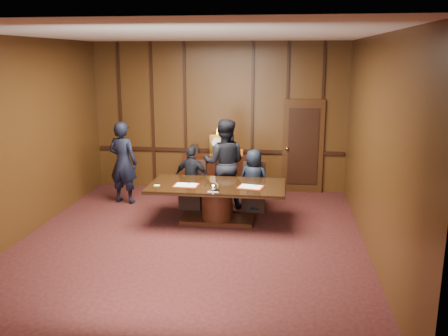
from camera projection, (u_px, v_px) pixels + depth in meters
name	position (u px, v px, depth m)	size (l,w,h in m)	color
room	(194.00, 144.00, 7.98)	(7.00, 7.04, 3.50)	black
sideboard	(217.00, 171.00, 11.29)	(1.60, 0.45, 1.54)	black
conference_table	(217.00, 197.00, 9.16)	(2.62, 1.32, 0.76)	black
folder_left	(186.00, 185.00, 9.02)	(0.47, 0.34, 0.02)	#9D230E
folder_right	(251.00, 187.00, 8.89)	(0.51, 0.41, 0.02)	#9D230E
inkstand	(214.00, 188.00, 8.65)	(0.20, 0.14, 0.12)	white
notepad	(157.00, 185.00, 9.00)	(0.10, 0.07, 0.01)	#FFF67C
chair_left	(193.00, 194.00, 10.14)	(0.54, 0.54, 0.99)	black
chair_right	(254.00, 196.00, 9.97)	(0.49, 0.49, 0.99)	black
signatory_left	(192.00, 178.00, 9.98)	(0.78, 0.32, 1.33)	black
signatory_right	(254.00, 180.00, 9.82)	(0.64, 0.42, 1.31)	black
witness_left	(123.00, 162.00, 10.33)	(0.66, 0.43, 1.80)	black
witness_right	(224.00, 163.00, 10.05)	(0.92, 0.72, 1.89)	black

